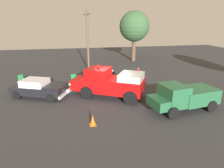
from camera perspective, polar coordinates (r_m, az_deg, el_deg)
ground_plane at (r=16.21m, az=0.13°, el=-3.93°), size 60.00×60.00×0.00m
vintage_fire_truck at (r=16.04m, az=-0.79°, el=0.37°), size 6.25×4.82×2.59m
classic_hot_rod at (r=17.18m, az=-19.84°, el=-1.10°), size 4.74×3.40×1.46m
parked_pickup at (r=14.63m, az=19.62°, el=-3.31°), size 5.03×2.64×1.90m
lawn_chair_near_truck at (r=20.08m, az=0.08°, el=2.17°), size 0.60×0.59×1.02m
lawn_chair_by_car at (r=19.58m, az=-10.75°, el=1.44°), size 0.63×0.63×1.02m
lawn_chair_spare at (r=20.89m, az=-24.23°, el=1.19°), size 0.69×0.69×1.02m
spectator_seated at (r=19.92m, az=0.07°, el=2.37°), size 0.48×0.60×1.29m
spectator_standing at (r=19.38m, az=7.35°, el=2.60°), size 0.65×0.32×1.68m
oak_tree_right at (r=30.45m, az=6.34°, el=15.81°), size 4.34×4.34×7.21m
utility_pole at (r=24.54m, az=-6.87°, el=12.34°), size 0.83×1.59×7.15m
traffic_cone at (r=12.18m, az=-5.48°, el=-10.16°), size 0.40×0.40×0.64m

